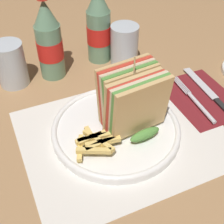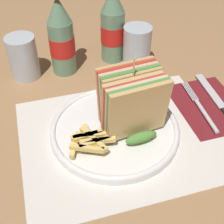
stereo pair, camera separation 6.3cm
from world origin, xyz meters
name	(u,v)px [view 2 (the right image)]	position (x,y,z in m)	size (l,w,h in m)	color
ground_plane	(119,137)	(0.00, 0.00, 0.00)	(4.00, 4.00, 0.00)	#9E754C
placemat	(123,137)	(0.01, 0.00, 0.00)	(0.40, 0.32, 0.00)	silver
plate_main	(115,129)	(-0.01, 0.01, 0.01)	(0.26, 0.26, 0.02)	white
club_sandwich	(132,102)	(0.03, 0.01, 0.08)	(0.12, 0.12, 0.16)	tan
fries_pile	(90,140)	(-0.06, -0.02, 0.03)	(0.09, 0.09, 0.02)	#E5C166
napkin	(209,105)	(0.22, 0.04, 0.00)	(0.14, 0.19, 0.00)	maroon
fork	(202,110)	(0.20, 0.02, 0.01)	(0.02, 0.17, 0.01)	silver
knife	(219,103)	(0.25, 0.03, 0.01)	(0.03, 0.22, 0.00)	black
coke_bottle_near	(61,38)	(-0.06, 0.27, 0.09)	(0.06, 0.06, 0.22)	slate
coke_bottle_far	(113,26)	(0.07, 0.29, 0.09)	(0.06, 0.06, 0.22)	slate
glass_near	(137,49)	(0.12, 0.24, 0.05)	(0.07, 0.07, 0.11)	silver
glass_far	(23,57)	(-0.16, 0.27, 0.05)	(0.07, 0.07, 0.11)	silver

